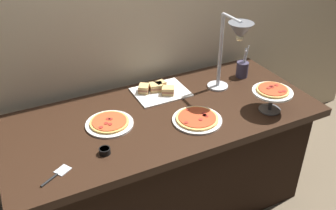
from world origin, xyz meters
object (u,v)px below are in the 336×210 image
at_px(pizza_plate_front, 197,119).
at_px(sauce_cup_near, 105,151).
at_px(pizza_plate_center, 109,123).
at_px(sandwich_platter, 159,90).
at_px(serving_spatula, 56,175).
at_px(heat_lamp, 236,38).
at_px(pizza_plate_raised_stand, 272,93).
at_px(utensil_holder, 242,69).

height_order(pizza_plate_front, sauce_cup_near, sauce_cup_near).
distance_m(pizza_plate_center, sandwich_platter, 0.46).
xyz_separation_m(sauce_cup_near, serving_spatula, (-0.26, -0.05, -0.01)).
bearing_deg(serving_spatula, sauce_cup_near, 11.69).
height_order(heat_lamp, serving_spatula, heat_lamp).
xyz_separation_m(pizza_plate_front, pizza_plate_center, (-0.47, 0.19, -0.00)).
height_order(pizza_plate_raised_stand, sauce_cup_near, pizza_plate_raised_stand).
bearing_deg(pizza_plate_raised_stand, sandwich_platter, 136.14).
bearing_deg(serving_spatula, heat_lamp, 11.84).
xyz_separation_m(pizza_plate_front, sauce_cup_near, (-0.58, -0.04, 0.01)).
bearing_deg(utensil_holder, pizza_plate_center, -171.53).
height_order(sauce_cup_near, serving_spatula, sauce_cup_near).
height_order(pizza_plate_center, sandwich_platter, sandwich_platter).
distance_m(pizza_plate_front, pizza_plate_center, 0.51).
bearing_deg(heat_lamp, sandwich_platter, 147.38).
relative_size(pizza_plate_raised_stand, sandwich_platter, 0.69).
height_order(pizza_plate_center, utensil_holder, utensil_holder).
bearing_deg(heat_lamp, utensil_holder, 40.05).
distance_m(pizza_plate_front, utensil_holder, 0.67).
distance_m(heat_lamp, pizza_plate_raised_stand, 0.39).
relative_size(pizza_plate_raised_stand, utensil_holder, 1.05).
bearing_deg(pizza_plate_front, sandwich_platter, 98.32).
distance_m(heat_lamp, utensil_holder, 0.46).
xyz_separation_m(pizza_plate_raised_stand, sauce_cup_near, (-1.03, 0.05, -0.10)).
distance_m(pizza_plate_raised_stand, serving_spatula, 1.30).
bearing_deg(sauce_cup_near, heat_lamp, 11.88).
distance_m(heat_lamp, sandwich_platter, 0.60).
relative_size(heat_lamp, pizza_plate_raised_stand, 2.15).
relative_size(utensil_holder, serving_spatula, 1.40).
height_order(sandwich_platter, serving_spatula, sandwich_platter).
height_order(pizza_plate_front, sandwich_platter, sandwich_platter).
bearing_deg(serving_spatula, sandwich_platter, 32.53).
distance_m(pizza_plate_center, sauce_cup_near, 0.26).
height_order(heat_lamp, pizza_plate_center, heat_lamp).
bearing_deg(heat_lamp, pizza_plate_raised_stand, -63.35).
relative_size(heat_lamp, sauce_cup_near, 8.63).
height_order(pizza_plate_front, utensil_holder, utensil_holder).
height_order(heat_lamp, utensil_holder, heat_lamp).
xyz_separation_m(pizza_plate_center, serving_spatula, (-0.37, -0.29, -0.01)).
bearing_deg(heat_lamp, serving_spatula, -168.16).
relative_size(sandwich_platter, utensil_holder, 1.52).
relative_size(sauce_cup_near, serving_spatula, 0.37).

